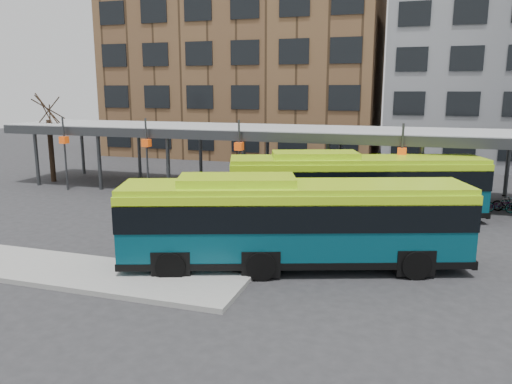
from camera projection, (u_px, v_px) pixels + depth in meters
name	position (u px, v px, depth m)	size (l,w,h in m)	color
ground	(229.00, 261.00, 19.35)	(120.00, 120.00, 0.00)	#28282B
boarding_island	(59.00, 269.00, 18.16)	(14.00, 3.00, 0.18)	gray
canopy	(301.00, 133.00, 30.57)	(40.00, 6.53, 4.80)	#999B9E
tree	(51.00, 148.00, 35.39)	(1.64, 1.64, 5.60)	black
building_brick	(247.00, 43.00, 49.93)	(26.00, 14.00, 22.00)	brown
bus_front	(293.00, 221.00, 18.29)	(12.75, 6.57, 3.46)	#073E4D
bus_rear	(355.00, 185.00, 25.09)	(12.80, 6.68, 3.48)	#073E4D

